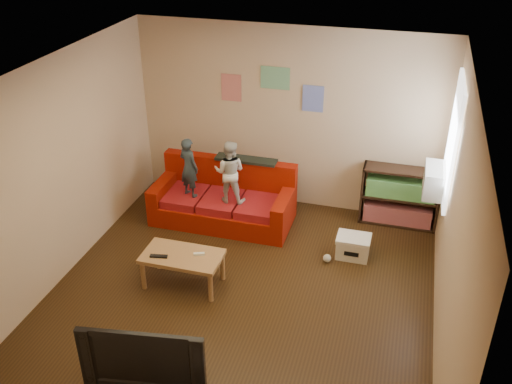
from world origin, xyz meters
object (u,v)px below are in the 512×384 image
(child_a, at_px, (189,167))
(television, at_px, (146,352))
(coffee_table, at_px, (182,259))
(file_box, at_px, (353,246))
(child_b, at_px, (230,172))
(bookshelf, at_px, (399,199))
(sofa, at_px, (224,201))

(child_a, bearing_deg, television, 130.12)
(coffee_table, relative_size, television, 0.87)
(file_box, bearing_deg, child_b, 171.08)
(bookshelf, relative_size, television, 0.98)
(child_a, height_order, coffee_table, child_a)
(child_b, height_order, bookshelf, child_b)
(file_box, xyz_separation_m, television, (-1.46, -3.07, 0.64))
(bookshelf, height_order, television, television)
(child_a, bearing_deg, file_box, -162.10)
(television, bearing_deg, coffee_table, 95.09)
(sofa, bearing_deg, child_b, -48.66)
(coffee_table, distance_m, television, 2.02)
(child_a, xyz_separation_m, bookshelf, (2.89, 0.74, -0.47))
(sofa, relative_size, television, 1.81)
(sofa, height_order, bookshelf, sofa)
(file_box, bearing_deg, bookshelf, 63.47)
(child_a, xyz_separation_m, file_box, (2.39, -0.28, -0.70))
(bookshelf, bearing_deg, child_b, -162.23)
(coffee_table, bearing_deg, sofa, 90.26)
(sofa, distance_m, child_a, 0.74)
(sofa, distance_m, television, 3.59)
(child_b, relative_size, television, 0.82)
(child_a, bearing_deg, child_b, -155.39)
(child_a, distance_m, television, 3.48)
(sofa, distance_m, bookshelf, 2.51)
(bookshelf, distance_m, television, 4.55)
(child_b, height_order, file_box, child_b)
(child_a, relative_size, coffee_table, 0.91)
(sofa, bearing_deg, coffee_table, -89.74)
(coffee_table, relative_size, bookshelf, 0.89)
(child_a, height_order, file_box, child_a)
(sofa, height_order, coffee_table, sofa)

